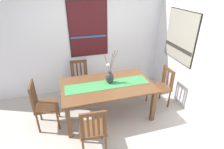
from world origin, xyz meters
The scene contains 12 objects.
ground_plane centered at (0.00, 0.00, -0.01)m, with size 6.40×6.40×0.03m, color #B2A89E.
wall_back centered at (0.00, 1.86, 1.35)m, with size 6.40×0.12×2.70m, color silver.
wall_side centered at (1.86, 0.00, 1.35)m, with size 0.12×6.40×2.70m, color silver.
dining_table centered at (0.09, 0.62, 0.64)m, with size 1.82×1.06×0.73m.
table_runner centered at (0.09, 0.62, 0.73)m, with size 1.67×0.36×0.01m, color #388447.
centerpiece_vase centered at (0.16, 0.67, 0.87)m, with size 0.23×0.16×0.71m.
chair_0 centered at (1.34, 0.62, 0.47)m, with size 0.43×0.43×0.90m.
chair_1 centered at (-1.18, 0.61, 0.51)m, with size 0.43×0.43×0.98m.
chair_2 centered at (-0.37, 1.48, 0.48)m, with size 0.43×0.43×0.90m.
chair_3 centered at (-0.38, -0.27, 0.50)m, with size 0.44×0.44×0.94m.
painting_on_back_wall centered at (-0.04, 1.79, 1.57)m, with size 0.91×0.05×1.29m.
painting_on_side_wall centered at (1.79, 0.86, 1.51)m, with size 0.05×1.00×1.09m.
Camera 1 is at (-0.67, -2.37, 2.58)m, focal length 28.75 mm.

